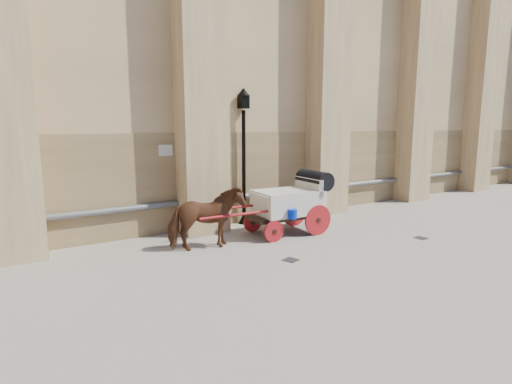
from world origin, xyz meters
TOP-DOWN VIEW (x-y plane):
  - ground at (0.00, 0.00)m, footprint 90.00×90.00m
  - horse at (-1.71, 1.92)m, footprint 2.04×1.14m
  - carriage at (1.19, 2.04)m, footprint 4.29×1.55m
  - street_lamp at (0.57, 3.80)m, footprint 0.41×0.41m
  - drain_grate_near at (-0.39, 0.02)m, footprint 0.40×0.40m
  - drain_grate_far at (3.95, -0.50)m, footprint 0.34×0.34m

SIDE VIEW (x-z plane):
  - ground at x=0.00m, z-range 0.00..0.00m
  - drain_grate_near at x=-0.39m, z-range 0.00..0.01m
  - drain_grate_far at x=3.95m, z-range 0.00..0.01m
  - horse at x=-1.71m, z-range 0.00..1.64m
  - carriage at x=1.19m, z-range 0.07..1.92m
  - street_lamp at x=0.57m, z-range 0.15..4.55m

